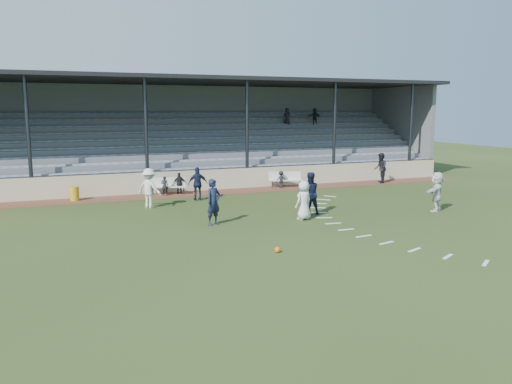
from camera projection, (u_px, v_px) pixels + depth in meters
ground at (280, 236)px, 18.68m from camera, size 90.00×90.00×0.00m
cinder_track at (205, 193)px, 28.33m from camera, size 34.00×2.00×0.02m
retaining_wall at (200, 180)px, 29.20m from camera, size 34.00×0.18×1.20m
bench_left at (168, 184)px, 27.81m from camera, size 2.04×0.95×0.95m
bench_right at (285, 178)px, 30.39m from camera, size 2.03×1.00×0.95m
trash_bin at (75, 194)px, 25.89m from camera, size 0.46×0.46×0.73m
football at (277, 250)px, 16.52m from camera, size 0.20×0.20×0.20m
player_white_lead at (304, 200)px, 21.40m from camera, size 0.96×0.79×1.69m
player_navy_lead at (213, 202)px, 20.40m from camera, size 0.83×0.72×1.91m
player_navy_mid at (310, 193)px, 22.43m from camera, size 1.02×0.84×1.93m
player_white_wing at (149, 188)px, 24.01m from camera, size 1.38×1.36×1.91m
player_navy_wing at (198, 184)px, 25.99m from camera, size 1.06×0.53×1.75m
player_white_back at (437, 192)px, 23.20m from camera, size 1.71×1.44×1.85m
official at (381, 168)px, 32.04m from camera, size 1.10×1.18×1.95m
sub_left_near at (165, 186)px, 27.40m from camera, size 0.46×0.39×1.07m
sub_left_far at (179, 183)px, 27.90m from camera, size 0.75×0.44×1.20m
sub_right at (281, 179)px, 30.14m from camera, size 0.72×0.51×1.02m
grandstand at (181, 147)px, 33.27m from camera, size 34.60×9.00×6.61m
penalty_arc at (373, 227)px, 20.16m from camera, size 3.89×14.63×0.01m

